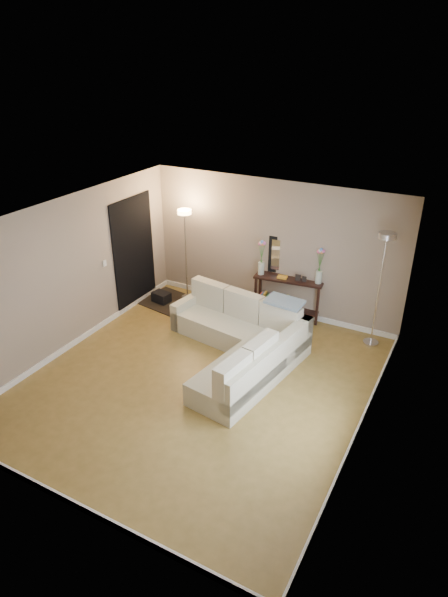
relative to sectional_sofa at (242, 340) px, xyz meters
The scene contains 23 objects.
floor 1.03m from the sectional_sofa, 105.39° to the right, with size 5.00×5.50×0.01m, color olive.
ceiling 2.48m from the sectional_sofa, 105.39° to the right, with size 5.00×5.50×0.01m, color white.
wall_back 2.08m from the sectional_sofa, 98.09° to the left, with size 5.00×0.02×2.60m, color gray.
wall_front 3.84m from the sectional_sofa, 94.00° to the right, with size 5.00×0.02×2.60m, color gray.
wall_left 3.08m from the sectional_sofa, 161.24° to the right, with size 0.02×5.50×2.60m, color gray.
wall_right 2.63m from the sectional_sofa, 22.67° to the right, with size 0.02×5.50×2.60m, color gray.
baseboard_back 1.83m from the sectional_sofa, 98.20° to the left, with size 5.00×0.03×0.10m, color white.
baseboard_front 3.69m from the sectional_sofa, 94.03° to the right, with size 5.00×0.03×0.10m, color white.
baseboard_left 2.91m from the sectional_sofa, 161.09° to the right, with size 0.03×5.50×0.10m, color white.
baseboard_right 2.43m from the sectional_sofa, 22.89° to the right, with size 0.03×5.50×0.10m, color white.
doorway 2.95m from the sectional_sofa, 164.49° to the left, with size 0.02×1.20×2.20m, color black.
switch_plate 2.88m from the sectional_sofa, behind, with size 0.02×0.08×0.12m, color white.
sectional_sofa is the anchor object (origin of this frame).
throw_blanket 0.96m from the sectional_sofa, 46.41° to the left, with size 0.62×0.36×0.05m, color gray.
console_table 1.69m from the sectional_sofa, 88.00° to the left, with size 1.34×0.50×0.80m.
leaning_mirror 2.05m from the sectional_sofa, 86.33° to the left, with size 0.92×0.15×0.72m.
table_decor 1.74m from the sectional_sofa, 85.15° to the left, with size 0.56×0.14×0.13m.
flower_vase_left 1.85m from the sectional_sofa, 104.07° to the left, with size 0.16×0.13×0.69m.
flower_vase_right 2.04m from the sectional_sofa, 68.68° to the left, with size 0.16×0.13×0.69m.
floor_lamp_lit 2.65m from the sectional_sofa, 143.95° to the left, with size 0.31×0.31×1.90m.
floor_lamp_unlit 2.60m from the sectional_sofa, 38.66° to the left, with size 0.36×0.36×2.06m.
charcoal_rug 2.42m from the sectional_sofa, 152.80° to the left, with size 1.24×0.93×0.02m, color black.
black_bag 2.57m from the sectional_sofa, 156.36° to the left, with size 0.35×0.25×0.23m, color black.
Camera 1 is at (3.37, -5.45, 4.69)m, focal length 30.00 mm.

